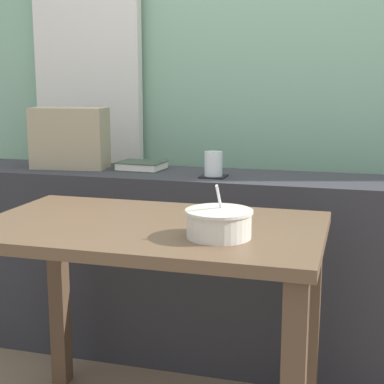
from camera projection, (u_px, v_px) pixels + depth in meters
outdoor_backdrop at (254, 29)px, 2.78m from camera, size 4.80×0.08×2.80m
curtain_left_panel at (88, 62)px, 2.94m from camera, size 0.56×0.06×2.50m
dark_console_ledge at (225, 269)px, 2.43m from camera, size 2.80×0.38×0.79m
breakfast_table at (151, 264)px, 1.81m from camera, size 1.04×0.64×0.73m
coaster_square at (213, 176)px, 2.31m from camera, size 0.10×0.10×0.00m
juice_glass at (213, 165)px, 2.30m from camera, size 0.07×0.07×0.10m
closed_book at (141, 166)px, 2.50m from camera, size 0.20×0.16×0.03m
throw_pillow at (70, 138)px, 2.52m from camera, size 0.33×0.17×0.26m
soup_bowl at (219, 224)px, 1.62m from camera, size 0.19×0.19×0.15m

